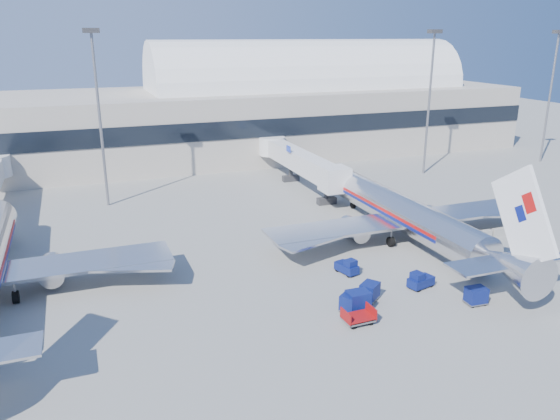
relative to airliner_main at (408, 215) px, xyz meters
name	(u,v)px	position (x,y,z in m)	size (l,w,h in m)	color
ground	(344,269)	(-10.00, -4.51, -2.93)	(260.00, 260.00, 0.00)	gray
terminal	(131,120)	(-23.60, 51.46, 4.60)	(170.00, 28.15, 21.00)	#B2AA9E
airliner_main	(408,215)	(0.00, 0.00, 0.00)	(32.00, 37.26, 12.07)	silver
jetbridge_near	(296,159)	(-2.40, 26.30, 1.00)	(4.40, 27.50, 6.25)	silver
mast_west	(97,93)	(-30.00, 25.49, 11.87)	(2.00, 1.20, 22.60)	slate
mast_east	(431,82)	(20.00, 25.49, 11.87)	(2.00, 1.20, 22.60)	slate
mast_far_east	(553,77)	(45.00, 25.49, 11.87)	(2.00, 1.20, 22.60)	slate
barrier_near	(480,235)	(8.00, -2.51, -2.48)	(3.00, 0.55, 0.90)	#9E9E96
barrier_mid	(503,231)	(11.30, -2.51, -2.48)	(3.00, 0.55, 0.90)	#9E9E96
barrier_far	(526,228)	(14.60, -2.51, -2.48)	(3.00, 0.55, 0.90)	#9E9E96
tug_lead	(420,280)	(-5.55, -10.67, -2.20)	(2.66, 1.78, 1.59)	#0B1553
tug_right	(470,266)	(0.76, -9.68, -2.17)	(2.84, 2.37, 1.66)	#0B1553
tug_left	(347,267)	(-10.25, -5.60, -2.23)	(1.74, 2.58, 1.54)	#0B1553
cart_train_a	(370,291)	(-10.98, -11.13, -2.10)	(2.21, 2.12, 1.55)	#0B1553
cart_train_b	(358,300)	(-12.84, -12.46, -2.02)	(1.97, 1.52, 1.71)	#0B1553
cart_train_c	(350,302)	(-13.49, -12.24, -2.14)	(2.11, 2.03, 1.48)	#0B1553
cart_solo_near	(476,295)	(-2.96, -15.01, -2.12)	(1.80, 1.41, 1.51)	#0B1553
cart_solo_far	(530,256)	(7.63, -10.09, -2.00)	(2.04, 1.60, 1.74)	#0B1553
cart_open_red	(358,318)	(-13.82, -14.38, -2.46)	(2.48, 1.79, 0.65)	slate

